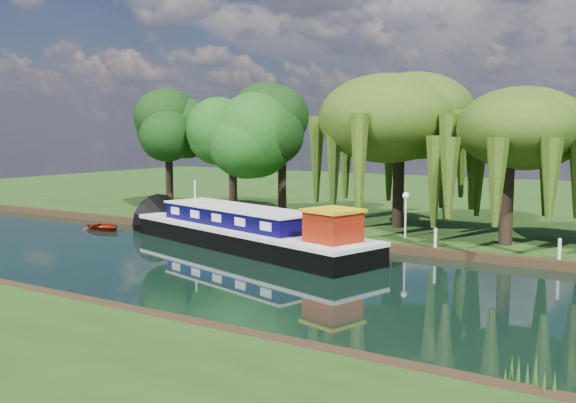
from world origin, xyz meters
The scene contains 12 objects.
ground centered at (0.00, 0.00, 0.00)m, with size 120.00×120.00×0.00m, color black.
far_bank centered at (0.00, 34.00, 0.23)m, with size 120.00×52.00×0.45m, color #19350E.
dutch_barge centered at (-6.47, 5.05, 0.90)m, with size 17.54×8.45×3.62m.
red_dinghy centered at (-18.30, 5.34, 0.00)m, with size 2.12×2.96×0.61m, color maroon.
willow_left centered at (-1.38, 13.97, 7.05)m, with size 7.58×7.58×9.08m.
willow_right centered at (5.86, 11.20, 5.90)m, with size 6.14×6.14×7.47m.
tree_far_left centered at (-13.56, 13.05, 6.18)m, with size 5.19×5.19×8.37m.
tree_far_back centered at (-20.37, 13.87, 6.24)m, with size 4.93×4.93×8.29m.
tree_far_mid centered at (-10.97, 15.49, 6.40)m, with size 5.27×5.27×8.62m.
lamppost centered at (0.50, 10.50, 2.42)m, with size 0.36×0.36×2.56m.
mooring_posts centered at (-0.50, 8.40, 0.95)m, with size 19.16×0.16×1.00m.
reeds_near centered at (6.87, -7.57, 0.55)m, with size 33.70×1.50×1.10m.
Camera 1 is at (13.97, -23.36, 6.43)m, focal length 40.00 mm.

